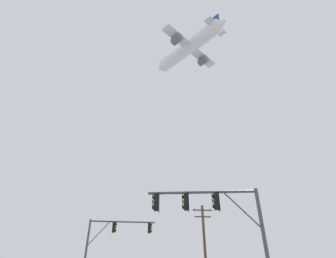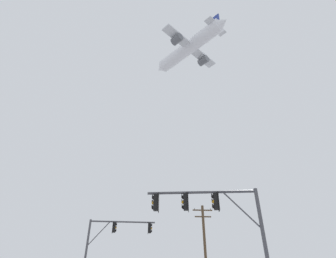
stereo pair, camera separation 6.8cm
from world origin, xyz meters
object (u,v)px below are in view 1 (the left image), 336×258
object	(u,v)px
utility_pole	(205,246)
airplane	(189,48)
signal_pole_near	(215,214)
signal_pole_far	(111,238)

from	to	relation	value
utility_pole	airplane	size ratio (longest dim) A/B	0.52
signal_pole_near	utility_pole	bearing A→B (deg)	80.59
signal_pole_far	airplane	world-z (taller)	airplane
signal_pole_far	utility_pole	xyz separation A→B (m)	(9.37, 2.75, -0.27)
signal_pole_far	airplane	bearing A→B (deg)	49.99
utility_pole	airplane	distance (m)	41.92
utility_pole	airplane	world-z (taller)	airplane
signal_pole_near	utility_pole	xyz separation A→B (m)	(2.44, 14.75, -0.05)
utility_pole	airplane	xyz separation A→B (m)	(1.49, 10.19, 40.64)
signal_pole_near	signal_pole_far	bearing A→B (deg)	120.01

